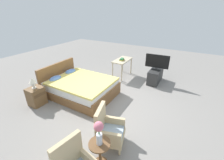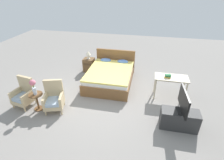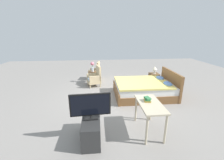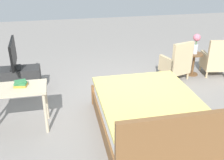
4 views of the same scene
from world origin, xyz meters
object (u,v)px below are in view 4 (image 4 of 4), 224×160
(flower_vase, at_px, (196,42))
(bed, at_px, (151,117))
(tv_stand, at_px, (18,80))
(side_table, at_px, (194,61))
(tv_flatscreen, at_px, (13,54))
(armchair_by_window_left, at_px, (215,60))
(book_stack, at_px, (21,84))
(armchair_by_window_right, at_px, (176,63))
(vanity_desk, at_px, (14,94))

(flower_vase, bearing_deg, bed, 48.52)
(bed, bearing_deg, tv_stand, -40.78)
(side_table, bearing_deg, bed, 48.52)
(tv_stand, relative_size, tv_flatscreen, 1.08)
(bed, xyz_separation_m, armchair_by_window_left, (-2.30, -1.92, 0.08))
(side_table, height_order, book_stack, book_stack)
(armchair_by_window_right, distance_m, tv_stand, 3.57)
(armchair_by_window_right, xyz_separation_m, flower_vase, (-0.50, -0.12, 0.46))
(armchair_by_window_right, distance_m, book_stack, 3.57)
(flower_vase, relative_size, vanity_desk, 0.46)
(armchair_by_window_left, xyz_separation_m, flower_vase, (0.51, -0.12, 0.46))
(tv_flatscreen, bearing_deg, vanity_desk, 96.34)
(tv_flatscreen, bearing_deg, armchair_by_window_left, 179.51)
(side_table, xyz_separation_m, tv_flatscreen, (4.07, 0.08, 0.50))
(side_table, xyz_separation_m, tv_stand, (4.07, 0.08, -0.08))
(flower_vase, xyz_separation_m, book_stack, (3.79, 1.45, -0.03))
(armchair_by_window_right, bearing_deg, vanity_desk, 21.75)
(bed, bearing_deg, armchair_by_window_left, -140.25)
(armchair_by_window_left, bearing_deg, flower_vase, -13.26)
(side_table, height_order, flower_vase, flower_vase)
(armchair_by_window_left, bearing_deg, side_table, -13.26)
(vanity_desk, bearing_deg, armchair_by_window_left, -162.88)
(book_stack, bearing_deg, tv_stand, -78.50)
(bed, bearing_deg, side_table, -131.48)
(vanity_desk, bearing_deg, book_stack, -164.77)
(side_table, distance_m, tv_flatscreen, 4.10)
(tv_flatscreen, bearing_deg, side_table, -178.87)
(bed, height_order, tv_stand, bed)
(tv_stand, height_order, vanity_desk, vanity_desk)
(tv_flatscreen, bearing_deg, bed, 139.25)
(side_table, bearing_deg, tv_stand, 1.13)
(side_table, bearing_deg, armchair_by_window_right, 13.26)
(armchair_by_window_left, distance_m, flower_vase, 0.69)
(armchair_by_window_left, distance_m, book_stack, 4.51)
(tv_stand, relative_size, vanity_desk, 0.92)
(bed, xyz_separation_m, armchair_by_window_right, (-1.30, -1.92, 0.08))
(flower_vase, bearing_deg, armchair_by_window_left, 166.74)
(tv_flatscreen, bearing_deg, armchair_by_window_right, 179.40)
(book_stack, bearing_deg, vanity_desk, 15.23)
(armchair_by_window_left, xyz_separation_m, tv_flatscreen, (4.57, -0.04, 0.47))
(side_table, relative_size, book_stack, 2.58)
(armchair_by_window_left, xyz_separation_m, armchair_by_window_right, (1.00, -0.00, 0.00))
(bed, relative_size, book_stack, 10.38)
(armchair_by_window_right, xyz_separation_m, tv_flatscreen, (3.57, -0.04, 0.47))
(armchair_by_window_left, relative_size, vanity_desk, 0.88)
(tv_stand, relative_size, book_stack, 4.56)
(side_table, relative_size, tv_flatscreen, 0.61)
(flower_vase, xyz_separation_m, vanity_desk, (3.91, 1.48, -0.19))
(bed, bearing_deg, flower_vase, -131.48)
(side_table, xyz_separation_m, flower_vase, (0.00, 0.00, 0.49))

